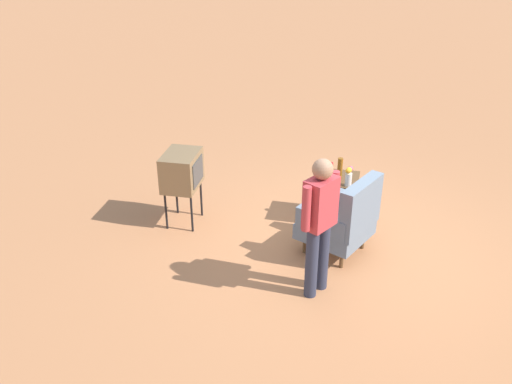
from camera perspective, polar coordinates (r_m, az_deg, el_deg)
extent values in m
plane|color=#C17A4C|center=(7.17, 8.78, -5.72)|extent=(60.00, 60.00, 0.00)
cylinder|color=brown|center=(7.35, 7.36, -3.67)|extent=(0.05, 0.05, 0.22)
cylinder|color=brown|center=(6.96, 5.08, -5.48)|extent=(0.05, 0.05, 0.22)
cylinder|color=brown|center=(7.15, 11.02, -4.99)|extent=(0.05, 0.05, 0.22)
cylinder|color=brown|center=(6.74, 8.88, -6.95)|extent=(0.05, 0.05, 0.22)
cube|color=slate|center=(6.93, 8.20, -3.78)|extent=(1.01, 1.01, 0.20)
cube|color=slate|center=(6.60, 10.83, -1.52)|extent=(0.76, 0.46, 0.64)
cube|color=slate|center=(7.07, 9.64, -1.11)|extent=(0.41, 0.68, 0.26)
cube|color=slate|center=(6.58, 6.92, -3.22)|extent=(0.41, 0.68, 0.26)
cylinder|color=black|center=(7.86, 6.88, 0.15)|extent=(0.04, 0.04, 0.61)
cylinder|color=black|center=(7.47, 6.46, -1.38)|extent=(0.04, 0.04, 0.61)
cylinder|color=black|center=(7.83, 10.13, -0.19)|extent=(0.04, 0.04, 0.61)
cylinder|color=black|center=(7.44, 9.88, -1.76)|extent=(0.04, 0.04, 0.61)
cube|color=brown|center=(7.50, 8.50, 1.36)|extent=(0.56, 0.56, 0.03)
cylinder|color=black|center=(7.33, -6.69, -2.22)|extent=(0.03, 0.03, 0.55)
cylinder|color=black|center=(7.70, -5.71, -0.63)|extent=(0.03, 0.03, 0.55)
cylinder|color=black|center=(7.44, -9.34, -1.93)|extent=(0.03, 0.03, 0.55)
cylinder|color=black|center=(7.80, -8.25, -0.38)|extent=(0.03, 0.03, 0.55)
cube|color=olive|center=(7.34, -7.74, 2.26)|extent=(0.61, 0.46, 0.48)
cube|color=#383D3F|center=(7.27, -6.06, 2.11)|extent=(0.42, 0.03, 0.34)
cylinder|color=#2D3347|center=(6.21, 6.93, -6.57)|extent=(0.14, 0.14, 0.86)
cylinder|color=#2D3347|center=(6.07, 5.79, -7.36)|extent=(0.14, 0.14, 0.86)
cube|color=#BC383D|center=(5.77, 6.73, -1.14)|extent=(0.42, 0.37, 0.56)
cylinder|color=#BC383D|center=(5.93, 8.13, -0.08)|extent=(0.09, 0.09, 0.50)
cylinder|color=#BC383D|center=(5.59, 5.27, -1.75)|extent=(0.09, 0.09, 0.50)
sphere|color=#A37556|center=(5.60, 6.95, 2.37)|extent=(0.22, 0.22, 0.22)
cylinder|color=brown|center=(7.41, 8.71, 2.42)|extent=(0.07, 0.07, 0.30)
cylinder|color=red|center=(7.66, 7.76, 2.61)|extent=(0.07, 0.07, 0.12)
cylinder|color=silver|center=(7.26, 9.61, 1.28)|extent=(0.09, 0.09, 0.18)
sphere|color=yellow|center=(7.20, 9.70, 2.28)|extent=(0.07, 0.07, 0.07)
sphere|color=#E04C66|center=(7.24, 9.80, 2.40)|extent=(0.07, 0.07, 0.07)
sphere|color=orange|center=(7.17, 9.56, 2.18)|extent=(0.07, 0.07, 0.07)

